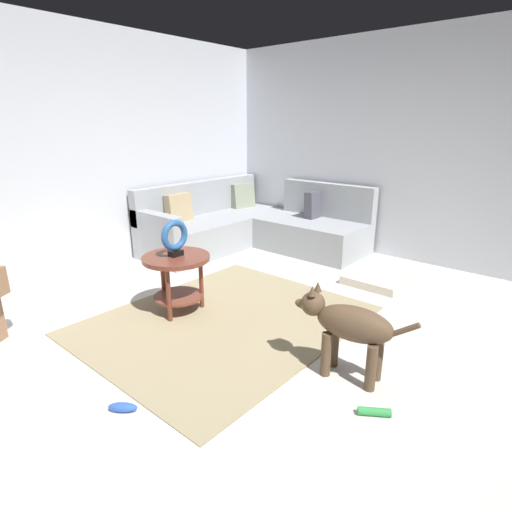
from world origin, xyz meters
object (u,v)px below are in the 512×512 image
Objects in this scene: dog_bed_mat at (382,276)px; torus_sculpture at (175,237)px; dog at (348,326)px; dog_toy_bone at (123,407)px; side_table at (177,269)px; sectional_couch at (251,227)px; dog_toy_rope at (374,412)px.

torus_sculpture is at bearing 151.14° from dog_bed_mat.
dog_toy_bone is (-1.21, 0.82, -0.35)m from dog.
side_table is 2.28m from dog_bed_mat.
sectional_couch is 6.90× the size of torus_sculpture.
dog reaches higher than dog_toy_rope.
torus_sculpture reaches higher than dog_toy_bone.
dog_toy_bone is at bearing 175.45° from dog_bed_mat.
dog is 1.51m from dog_toy_bone.
dog_bed_mat is (1.97, -1.08, -0.37)m from side_table.
sectional_couch reaches higher than torus_sculpture.
sectional_couch is 12.50× the size of dog_toy_bone.
dog is (-1.88, -2.51, 0.09)m from sectional_couch.
sectional_couch is 3.58m from dog_toy_rope.
dog_toy_bone is at bearing 137.66° from dog.
sectional_couch is 3.14m from dog.
sectional_couch is at bearing 23.28° from side_table.
dog_toy_bone is at bearing -151.40° from sectional_couch.
torus_sculpture is at bearing 85.11° from dog.
side_table is at bearing 85.46° from dog_toy_rope.
dog_toy_rope is at bearing -94.54° from torus_sculpture.
dog_toy_rope is at bearing -134.65° from dog.
dog_toy_rope is (-2.14, -2.86, -0.27)m from sectional_couch.
torus_sculpture reaches higher than dog.
torus_sculpture is 0.39× the size of dog.
dog_toy_rope is (-2.13, -0.92, -0.02)m from dog_bed_mat.
dog_toy_bone reaches higher than dog_toy_rope.
side_table is 3.11× the size of dog_toy_rope.
torus_sculpture is at bearing -156.72° from sectional_couch.
dog_bed_mat is at bearing -28.86° from side_table.
side_table reaches higher than dog_toy_bone.
side_table is (-1.98, -0.85, 0.12)m from sectional_couch.
dog_toy_bone is (-1.12, -0.84, -0.39)m from side_table.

